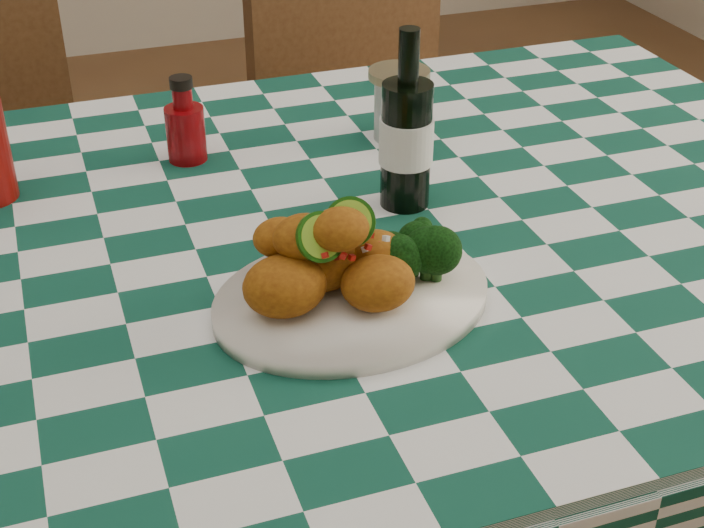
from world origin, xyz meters
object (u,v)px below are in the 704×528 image
object	(u,v)px
dining_table	(288,468)
mason_jar	(398,104)
plate	(352,299)
wooden_chair_right	(395,163)
beer_bottle	(407,120)
ketchup_bottle	(184,119)
fried_chicken_pile	(337,253)

from	to	relation	value
dining_table	mason_jar	xyz separation A→B (m)	(0.25, 0.22, 0.45)
plate	wooden_chair_right	world-z (taller)	wooden_chair_right
dining_table	plate	world-z (taller)	plate
mason_jar	beer_bottle	distance (m)	0.22
ketchup_bottle	mason_jar	distance (m)	0.31
dining_table	beer_bottle	bearing A→B (deg)	8.40
plate	mason_jar	distance (m)	0.45
fried_chicken_pile	dining_table	bearing A→B (deg)	96.63
beer_bottle	dining_table	bearing A→B (deg)	-171.60
wooden_chair_right	fried_chicken_pile	bearing A→B (deg)	-126.58
plate	fried_chicken_pile	bearing A→B (deg)	180.00
dining_table	fried_chicken_pile	bearing A→B (deg)	-83.37
plate	beer_bottle	world-z (taller)	beer_bottle
mason_jar	ketchup_bottle	bearing A→B (deg)	174.53
dining_table	ketchup_bottle	distance (m)	0.52
dining_table	mason_jar	distance (m)	0.56
dining_table	ketchup_bottle	xyz separation A→B (m)	(-0.06, 0.25, 0.45)
ketchup_bottle	mason_jar	size ratio (longest dim) A/B	1.17
beer_bottle	mason_jar	bearing A→B (deg)	71.00
ketchup_bottle	wooden_chair_right	xyz separation A→B (m)	(0.50, 0.44, -0.35)
fried_chicken_pile	wooden_chair_right	distance (m)	1.03
plate	beer_bottle	bearing A→B (deg)	54.84
fried_chicken_pile	mason_jar	world-z (taller)	fried_chicken_pile
dining_table	wooden_chair_right	world-z (taller)	wooden_chair_right
fried_chicken_pile	mason_jar	size ratio (longest dim) A/B	1.60
dining_table	fried_chicken_pile	distance (m)	0.50
fried_chicken_pile	beer_bottle	size ratio (longest dim) A/B	0.72
dining_table	plate	xyz separation A→B (m)	(0.04, -0.18, 0.40)
ketchup_bottle	mason_jar	world-z (taller)	ketchup_bottle
dining_table	plate	bearing A→B (deg)	-78.14
fried_chicken_pile	mason_jar	bearing A→B (deg)	60.31
mason_jar	fried_chicken_pile	bearing A→B (deg)	-119.69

